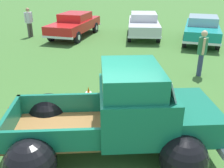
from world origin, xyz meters
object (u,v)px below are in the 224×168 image
at_px(show_car_1, 143,24).
at_px(lane_cone_0, 89,97).
at_px(show_car_0, 75,24).
at_px(show_car_2, 202,28).
at_px(vintage_pickup_truck, 122,119).
at_px(spectator_1, 29,21).
at_px(spectator_0, 202,50).

bearing_deg(show_car_1, lane_cone_0, -11.39).
bearing_deg(show_car_0, show_car_2, 95.76).
xyz_separation_m(show_car_0, lane_cone_0, (2.46, -8.99, -0.47)).
height_order(vintage_pickup_truck, show_car_1, vintage_pickup_truck).
bearing_deg(show_car_2, lane_cone_0, -18.87).
bearing_deg(vintage_pickup_truck, show_car_1, 77.83).
distance_m(show_car_0, show_car_1, 4.26).
xyz_separation_m(spectator_1, lane_cone_0, (5.20, -8.60, -0.70)).
bearing_deg(spectator_1, vintage_pickup_truck, 161.92).
xyz_separation_m(show_car_0, spectator_0, (6.24, -6.12, 0.20)).
relative_size(vintage_pickup_truck, spectator_1, 2.75).
relative_size(show_car_1, spectator_1, 2.57).
height_order(show_car_0, show_car_2, same).
xyz_separation_m(show_car_0, show_car_1, (4.24, 0.40, -0.00)).
bearing_deg(lane_cone_0, spectator_1, 121.13).
distance_m(vintage_pickup_truck, show_car_0, 11.41).
distance_m(spectator_0, lane_cone_0, 4.80).
bearing_deg(lane_cone_0, show_car_0, 105.31).
bearing_deg(show_car_2, vintage_pickup_truck, -8.99).
distance_m(spectator_1, lane_cone_0, 10.08).
xyz_separation_m(show_car_1, show_car_2, (3.29, -1.08, 0.00)).
height_order(vintage_pickup_truck, show_car_0, vintage_pickup_truck).
xyz_separation_m(vintage_pickup_truck, show_car_0, (-3.53, 10.85, 0.03)).
bearing_deg(show_car_2, show_car_0, -82.66).
xyz_separation_m(vintage_pickup_truck, show_car_2, (4.00, 10.17, 0.03)).
relative_size(spectator_0, lane_cone_0, 2.73).
xyz_separation_m(vintage_pickup_truck, show_car_1, (0.72, 11.24, 0.03)).
distance_m(spectator_0, spectator_1, 10.65).
distance_m(vintage_pickup_truck, show_car_1, 11.27).
distance_m(vintage_pickup_truck, lane_cone_0, 2.18).
distance_m(show_car_2, lane_cone_0, 9.75).
xyz_separation_m(vintage_pickup_truck, spectator_1, (-6.26, 10.46, 0.25)).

